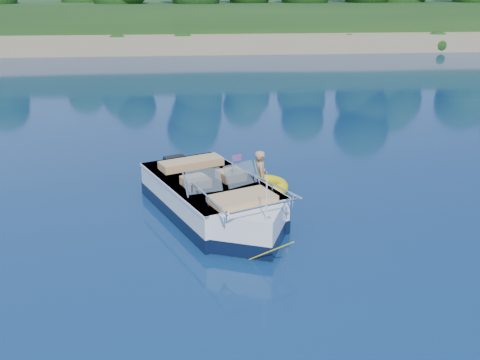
{
  "coord_description": "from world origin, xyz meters",
  "views": [
    {
      "loc": [
        0.05,
        -12.02,
        5.65
      ],
      "look_at": [
        1.31,
        1.0,
        0.85
      ],
      "focal_mm": 40.0,
      "sensor_mm": 36.0,
      "label": 1
    }
  ],
  "objects": [
    {
      "name": "tow_tube",
      "position": [
        2.17,
        2.43,
        0.1
      ],
      "size": [
        1.74,
        1.74,
        0.37
      ],
      "rotation": [
        0.0,
        0.0,
        -0.29
      ],
      "color": "#FFDD02",
      "rests_on": "ground"
    },
    {
      "name": "ground",
      "position": [
        0.0,
        0.0,
        0.0
      ],
      "size": [
        160.0,
        160.0,
        0.0
      ],
      "primitive_type": "plane",
      "color": "#091B41",
      "rests_on": "ground"
    },
    {
      "name": "shoreline",
      "position": [
        0.0,
        63.77,
        0.98
      ],
      "size": [
        170.0,
        59.0,
        6.0
      ],
      "color": "#9A7E59",
      "rests_on": "ground"
    },
    {
      "name": "motorboat",
      "position": [
        0.67,
        0.56,
        0.41
      ],
      "size": [
        3.81,
        5.95,
        2.11
      ],
      "rotation": [
        0.0,
        0.0,
        0.41
      ],
      "color": "white",
      "rests_on": "ground"
    },
    {
      "name": "boy",
      "position": [
        2.04,
        2.36,
        0.0
      ],
      "size": [
        0.4,
        0.87,
        1.7
      ],
      "primitive_type": "imported",
      "rotation": [
        0.0,
        -0.17,
        1.55
      ],
      "color": "tan",
      "rests_on": "ground"
    }
  ]
}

